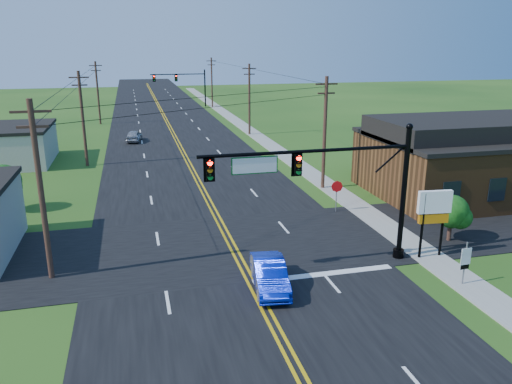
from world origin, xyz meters
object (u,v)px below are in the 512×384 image
object	(u,v)px
signal_mast_main	(326,180)
blue_car	(270,275)
stop_sign	(337,190)
signal_mast_far	(181,82)
route_sign	(465,260)

from	to	relation	value
signal_mast_main	blue_car	xyz separation A→B (m)	(-3.44, -1.76, -4.04)
blue_car	stop_sign	world-z (taller)	stop_sign
signal_mast_main	stop_sign	bearing A→B (deg)	62.87
signal_mast_far	blue_car	xyz separation A→B (m)	(-3.54, -73.76, -3.84)
stop_sign	signal_mast_main	bearing A→B (deg)	-107.38
signal_mast_main	signal_mast_far	world-z (taller)	same
signal_mast_main	route_sign	bearing A→B (deg)	-32.60
signal_mast_far	route_sign	bearing A→B (deg)	-85.66
signal_mast_far	blue_car	size ratio (longest dim) A/B	2.57
signal_mast_main	stop_sign	world-z (taller)	signal_mast_main
signal_mast_far	stop_sign	bearing A→B (deg)	-86.36
signal_mast_main	stop_sign	distance (m)	9.64
route_sign	stop_sign	xyz separation A→B (m)	(-1.69, 11.87, 0.32)
signal_mast_far	route_sign	xyz separation A→B (m)	(5.75, -75.74, -3.22)
signal_mast_main	signal_mast_far	xyz separation A→B (m)	(0.10, 72.00, -0.20)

